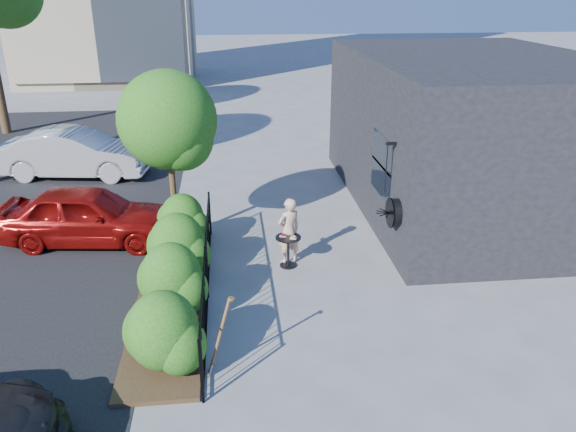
{
  "coord_description": "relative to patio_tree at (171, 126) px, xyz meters",
  "views": [
    {
      "loc": [
        -0.97,
        -9.64,
        5.69
      ],
      "look_at": [
        0.19,
        1.07,
        1.2
      ],
      "focal_mm": 35.0,
      "sensor_mm": 36.0,
      "label": 1
    }
  ],
  "objects": [
    {
      "name": "patio_tree",
      "position": [
        0.0,
        0.0,
        0.0
      ],
      "size": [
        2.2,
        2.2,
        3.94
      ],
      "color": "#3F2B19",
      "rests_on": "ground"
    },
    {
      "name": "shop_building",
      "position": [
        7.73,
        1.74,
        -0.76
      ],
      "size": [
        6.22,
        9.0,
        4.0
      ],
      "color": "black",
      "rests_on": "ground"
    },
    {
      "name": "shovel",
      "position": [
        0.98,
        -5.11,
        -2.15
      ],
      "size": [
        0.47,
        0.18,
        1.4
      ],
      "color": "brown",
      "rests_on": "ground"
    },
    {
      "name": "planting_bed",
      "position": [
        0.04,
        -2.76,
        -2.72
      ],
      "size": [
        1.3,
        6.0,
        0.08
      ],
      "primitive_type": "cube",
      "color": "#382616",
      "rests_on": "ground"
    },
    {
      "name": "ground",
      "position": [
        2.24,
        -2.76,
        -2.76
      ],
      "size": [
        120.0,
        120.0,
        0.0
      ],
      "primitive_type": "plane",
      "color": "gray",
      "rests_on": "ground"
    },
    {
      "name": "car_silver",
      "position": [
        -3.54,
        5.2,
        -2.01
      ],
      "size": [
        4.73,
        2.21,
        1.5
      ],
      "primitive_type": "imported",
      "rotation": [
        0.0,
        0.0,
        1.43
      ],
      "color": "#B7B7BC",
      "rests_on": "ground"
    },
    {
      "name": "fence",
      "position": [
        0.74,
        -2.76,
        -2.2
      ],
      "size": [
        0.05,
        6.05,
        1.1
      ],
      "color": "black",
      "rests_on": "ground"
    },
    {
      "name": "shrubs",
      "position": [
        0.14,
        -2.66,
        -2.06
      ],
      "size": [
        1.1,
        5.6,
        1.24
      ],
      "color": "#165012",
      "rests_on": "ground"
    },
    {
      "name": "car_red",
      "position": [
        -2.07,
        0.11,
        -2.08
      ],
      "size": [
        4.15,
        2.05,
        1.36
      ],
      "primitive_type": "imported",
      "rotation": [
        0.0,
        0.0,
        1.46
      ],
      "color": "maroon",
      "rests_on": "ground"
    },
    {
      "name": "woman",
      "position": [
        2.48,
        -1.41,
        -2.02
      ],
      "size": [
        0.64,
        0.56,
        1.49
      ],
      "primitive_type": "imported",
      "rotation": [
        0.0,
        0.0,
        3.6
      ],
      "color": "#D9AC8C",
      "rests_on": "ground"
    },
    {
      "name": "cafe_table",
      "position": [
        2.44,
        -1.62,
        -2.28
      ],
      "size": [
        0.55,
        0.55,
        0.74
      ],
      "rotation": [
        0.0,
        0.0,
        -0.4
      ],
      "color": "black",
      "rests_on": "ground"
    }
  ]
}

